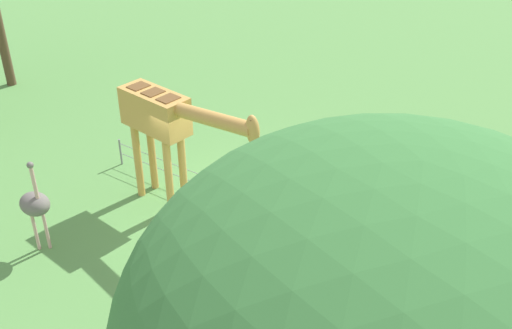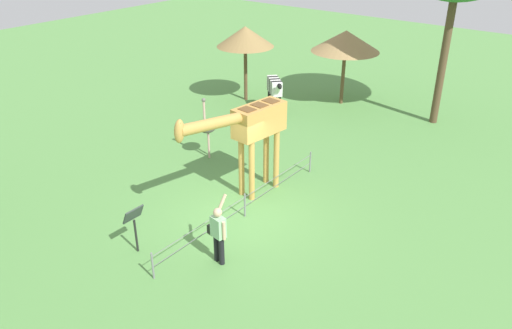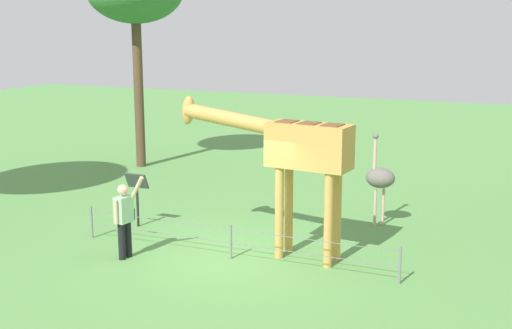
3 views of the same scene
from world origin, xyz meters
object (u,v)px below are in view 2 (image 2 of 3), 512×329
Objects in this scene: zebra at (275,88)px; info_sign at (134,220)px; ostrich at (208,126)px; giraffe at (251,127)px; visitor at (218,232)px; shade_hut_far at (346,41)px; shade_hut_near at (245,37)px.

zebra is 1.26× the size of info_sign.
zebra is at bearing -172.78° from ostrich.
visitor is at bearing 24.84° from giraffe.
giraffe is 4.37m from info_sign.
info_sign is (13.16, 1.37, -1.89)m from shade_hut_far.
giraffe reaches higher than zebra.
visitor is at bearing 116.26° from info_sign.
info_sign is (4.13, -0.51, -1.31)m from giraffe.
giraffe is at bearing 172.94° from info_sign.
shade_hut_near reaches higher than giraffe.
giraffe is at bearing -155.16° from visitor.
giraffe is 1.21× the size of shade_hut_far.
giraffe is 2.40× the size of zebra.
ostrich reaches higher than zebra.
giraffe is 1.18× the size of shade_hut_near.
zebra is at bearing -150.01° from giraffe.
visitor is 0.52× the size of shade_hut_near.
ostrich is at bearing -7.19° from shade_hut_far.
ostrich is 1.70× the size of info_sign.
giraffe reaches higher than visitor.
visitor is 12.34m from shade_hut_near.
zebra is 4.90m from ostrich.
shade_hut_far is at bearing -168.24° from giraffe.
visitor is 1.34× the size of info_sign.
shade_hut_far reaches higher than giraffe.
shade_hut_far is (-7.85, 0.99, 1.66)m from ostrich.
giraffe is at bearing 67.67° from ostrich.
visitor is 0.54× the size of shade_hut_far.
shade_hut_near reaches higher than info_sign.
giraffe is at bearing 11.76° from shade_hut_far.
visitor is at bearing 28.27° from zebra.
info_sign is at bearing -7.06° from giraffe.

